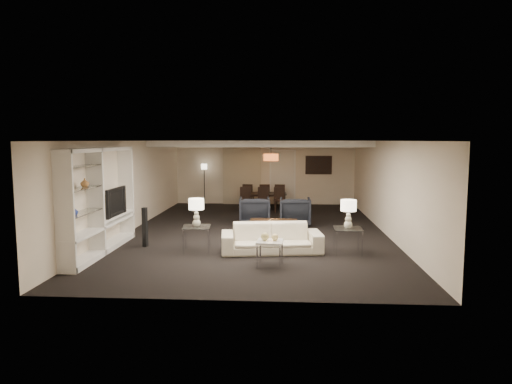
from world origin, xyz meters
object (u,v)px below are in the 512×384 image
at_px(armchair_right, 295,212).
at_px(television, 111,202).
at_px(vase_blue, 74,211).
at_px(chair_nl, 246,200).
at_px(marble_table, 270,253).
at_px(armchair_left, 255,211).
at_px(side_table_left, 197,239).
at_px(side_table_right, 348,241).
at_px(chair_fr, 280,195).
at_px(coffee_table, 273,229).
at_px(floor_speaker, 145,227).
at_px(chair_nr, 280,200).
at_px(chair_nm, 263,200).
at_px(chair_fl, 248,195).
at_px(pendant_light, 271,157).
at_px(chair_fm, 264,195).
at_px(table_lamp_right, 348,214).
at_px(floor_lamp, 204,184).
at_px(table_lamp_left, 196,213).
at_px(vase_amber, 85,183).
at_px(sofa, 271,238).

height_order(armchair_right, television, television).
distance_m(vase_blue, chair_nl, 7.86).
distance_m(marble_table, television, 4.12).
xyz_separation_m(television, chair_nl, (2.69, 5.49, -0.65)).
distance_m(armchair_left, side_table_left, 3.48).
relative_size(side_table_right, chair_fr, 0.71).
height_order(coffee_table, chair_nl, chair_nl).
bearing_deg(armchair_right, chair_fr, -83.01).
distance_m(television, floor_speaker, 0.98).
bearing_deg(chair_nr, vase_blue, -122.99).
distance_m(armchair_right, side_table_left, 4.02).
distance_m(chair_nm, chair_fr, 1.43).
bearing_deg(chair_fl, coffee_table, 107.95).
relative_size(pendant_light, floor_speaker, 0.56).
relative_size(chair_nl, chair_fr, 1.00).
xyz_separation_m(side_table_left, chair_fl, (0.61, 7.10, 0.15)).
relative_size(pendant_light, vase_blue, 3.15).
distance_m(armchair_right, marble_table, 4.44).
xyz_separation_m(chair_nm, chair_fm, (0.00, 1.30, 0.00)).
height_order(floor_speaker, chair_nm, floor_speaker).
xyz_separation_m(table_lamp_right, chair_fr, (-1.59, 7.10, -0.46)).
height_order(armchair_right, floor_lamp, floor_lamp).
bearing_deg(chair_nr, table_lamp_right, -79.56).
distance_m(coffee_table, vase_blue, 5.02).
distance_m(coffee_table, table_lamp_left, 2.43).
bearing_deg(chair_fr, table_lamp_right, 105.23).
bearing_deg(chair_nm, floor_speaker, -110.13).
xyz_separation_m(armchair_left, floor_speaker, (-2.41, -2.93, 0.05)).
distance_m(floor_speaker, chair_fr, 7.41).
xyz_separation_m(side_table_left, floor_lamp, (-1.16, 7.54, 0.51)).
xyz_separation_m(vase_blue, floor_lamp, (0.95, 9.08, -0.35)).
height_order(coffee_table, table_lamp_left, table_lamp_left).
bearing_deg(chair_fm, pendant_light, 96.16).
relative_size(vase_blue, chair_fr, 0.19).
relative_size(table_lamp_right, chair_nl, 0.73).
relative_size(chair_nl, chair_nr, 1.00).
height_order(table_lamp_left, vase_amber, vase_amber).
xyz_separation_m(side_table_left, table_lamp_right, (3.40, 0.00, 0.60)).
bearing_deg(sofa, pendant_light, 84.61).
relative_size(armchair_right, side_table_left, 1.49).
relative_size(chair_fl, chair_fm, 1.00).
bearing_deg(armchair_right, coffee_table, 70.24).
distance_m(armchair_left, armchair_right, 1.20).
xyz_separation_m(marble_table, chair_fm, (-0.49, 8.20, 0.18)).
xyz_separation_m(marble_table, chair_nm, (-0.49, 6.90, 0.18)).
xyz_separation_m(side_table_left, chair_nr, (1.81, 5.80, 0.15)).
xyz_separation_m(table_lamp_right, chair_fl, (-2.79, 7.10, -0.46)).
xyz_separation_m(table_lamp_right, vase_amber, (-5.51, -1.01, 0.76)).
distance_m(armchair_left, chair_fr, 3.86).
height_order(marble_table, floor_speaker, floor_speaker).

